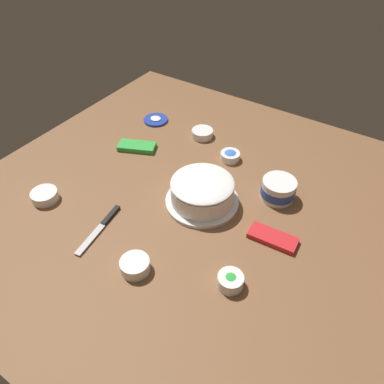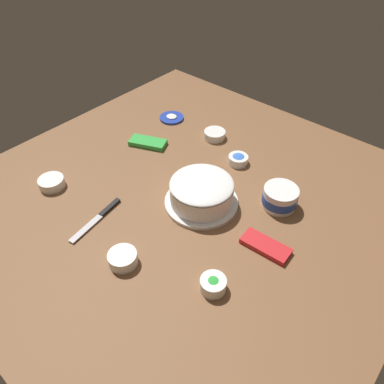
# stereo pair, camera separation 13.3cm
# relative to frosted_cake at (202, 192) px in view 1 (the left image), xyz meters

# --- Properties ---
(ground_plane) EXTENTS (1.54, 1.54, 0.00)m
(ground_plane) POSITION_rel_frosted_cake_xyz_m (0.06, 0.01, -0.05)
(ground_plane) COLOR brown
(frosted_cake) EXTENTS (0.27, 0.27, 0.11)m
(frosted_cake) POSITION_rel_frosted_cake_xyz_m (0.00, 0.00, 0.00)
(frosted_cake) COLOR white
(frosted_cake) RESTS_ON ground_plane
(frosting_tub) EXTENTS (0.12, 0.12, 0.08)m
(frosting_tub) POSITION_rel_frosted_cake_xyz_m (-0.22, -0.17, -0.01)
(frosting_tub) COLOR white
(frosting_tub) RESTS_ON ground_plane
(frosting_tub_lid) EXTENTS (0.11, 0.11, 0.02)m
(frosting_tub_lid) POSITION_rel_frosted_cake_xyz_m (0.48, -0.35, -0.04)
(frosting_tub_lid) COLOR #233DAD
(frosting_tub_lid) RESTS_ON ground_plane
(spreading_knife) EXTENTS (0.05, 0.24, 0.01)m
(spreading_knife) POSITION_rel_frosted_cake_xyz_m (0.22, 0.28, -0.04)
(spreading_knife) COLOR silver
(spreading_knife) RESTS_ON ground_plane
(sprinkle_bowl_green) EXTENTS (0.08, 0.08, 0.04)m
(sprinkle_bowl_green) POSITION_rel_frosted_cake_xyz_m (-0.25, 0.25, -0.03)
(sprinkle_bowl_green) COLOR white
(sprinkle_bowl_green) RESTS_ON ground_plane
(sprinkle_bowl_pink) EXTENTS (0.09, 0.09, 0.04)m
(sprinkle_bowl_pink) POSITION_rel_frosted_cake_xyz_m (0.01, 0.36, -0.03)
(sprinkle_bowl_pink) COLOR white
(sprinkle_bowl_pink) RESTS_ON ground_plane
(sprinkle_bowl_rainbow) EXTENTS (0.10, 0.10, 0.04)m
(sprinkle_bowl_rainbow) POSITION_rel_frosted_cake_xyz_m (0.49, 0.30, -0.03)
(sprinkle_bowl_rainbow) COLOR white
(sprinkle_bowl_rainbow) RESTS_ON ground_plane
(sprinkle_bowl_blue) EXTENTS (0.08, 0.08, 0.04)m
(sprinkle_bowl_blue) POSITION_rel_frosted_cake_xyz_m (0.04, -0.28, -0.03)
(sprinkle_bowl_blue) COLOR white
(sprinkle_bowl_blue) RESTS_ON ground_plane
(sprinkle_bowl_yellow) EXTENTS (0.09, 0.09, 0.03)m
(sprinkle_bowl_yellow) POSITION_rel_frosted_cake_xyz_m (0.22, -0.36, -0.03)
(sprinkle_bowl_yellow) COLOR white
(sprinkle_bowl_yellow) RESTS_ON ground_plane
(candy_box_lower) EXTENTS (0.16, 0.08, 0.02)m
(candy_box_lower) POSITION_rel_frosted_cake_xyz_m (-0.29, 0.02, -0.04)
(candy_box_lower) COLOR red
(candy_box_lower) RESTS_ON ground_plane
(candy_box_upper) EXTENTS (0.17, 0.13, 0.02)m
(candy_box_upper) POSITION_rel_frosted_cake_xyz_m (0.41, -0.13, -0.04)
(candy_box_upper) COLOR green
(candy_box_upper) RESTS_ON ground_plane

